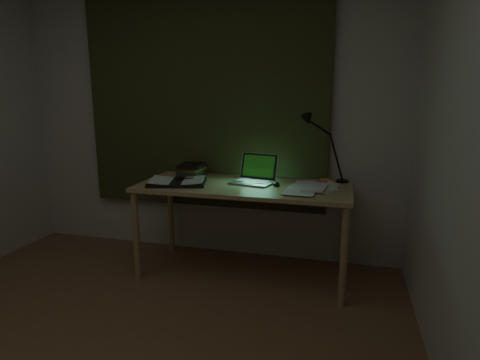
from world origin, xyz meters
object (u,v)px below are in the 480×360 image
object	(u,v)px
open_textbook	(177,182)
book_stack	(191,170)
desk_lamp	(344,150)
desk	(244,230)
laptop	(252,169)
loose_papers	(307,188)

from	to	relation	value
open_textbook	book_stack	xyz separation A→B (m)	(0.00, 0.28, 0.04)
open_textbook	desk_lamp	distance (m)	1.35
desk	book_stack	bearing A→B (deg)	161.52
desk	open_textbook	xyz separation A→B (m)	(-0.52, -0.11, 0.40)
open_textbook	book_stack	bearing A→B (deg)	74.47
desk	laptop	bearing A→B (deg)	47.30
book_stack	desk_lamp	bearing A→B (deg)	5.40
desk	book_stack	distance (m)	0.70
open_textbook	loose_papers	world-z (taller)	open_textbook
desk	book_stack	xyz separation A→B (m)	(-0.51, 0.17, 0.44)
desk_lamp	open_textbook	bearing A→B (deg)	-168.12
desk	desk_lamp	size ratio (longest dim) A/B	3.13
desk	open_textbook	bearing A→B (deg)	-167.83
open_textbook	loose_papers	size ratio (longest dim) A/B	1.15
laptop	open_textbook	distance (m)	0.60
laptop	open_textbook	bearing A→B (deg)	-152.03
loose_papers	desk	bearing A→B (deg)	176.68
loose_papers	laptop	bearing A→B (deg)	169.54
book_stack	desk_lamp	distance (m)	1.28
open_textbook	loose_papers	bearing A→B (deg)	-10.03
laptop	loose_papers	bearing A→B (deg)	1.23
laptop	desk_lamp	distance (m)	0.75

